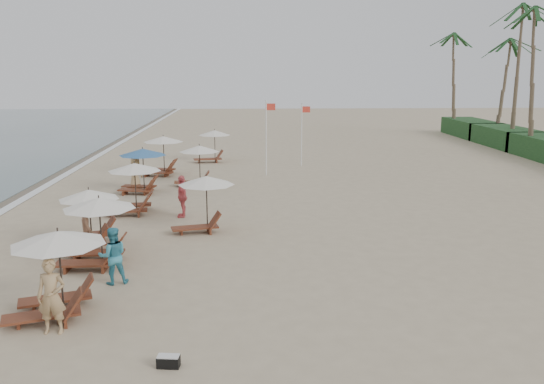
{
  "coord_description": "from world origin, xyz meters",
  "views": [
    {
      "loc": [
        -0.1,
        -17.36,
        6.25
      ],
      "look_at": [
        1.0,
        5.74,
        1.3
      ],
      "focal_mm": 37.33,
      "sensor_mm": 36.0,
      "label": 1
    }
  ],
  "objects_px": {
    "lounger_station_2": "(83,221)",
    "beachgoer_far_a": "(182,196)",
    "inland_station_0": "(202,196)",
    "inland_station_1": "(196,160)",
    "beachgoer_far_b": "(135,173)",
    "flag_pole_near": "(267,134)",
    "lounger_station_0": "(53,271)",
    "beachgoer_near": "(52,296)",
    "beachgoer_mid_a": "(113,256)",
    "beachgoer_mid_b": "(88,225)",
    "lounger_station_4": "(140,168)",
    "duffel_bag": "(168,361)",
    "lounger_station_5": "(160,155)",
    "inland_station_2": "(212,142)",
    "lounger_station_3": "(131,187)",
    "lounger_station_1": "(94,231)"
  },
  "relations": [
    {
      "from": "inland_station_0",
      "to": "inland_station_1",
      "type": "bearing_deg",
      "value": 96.16
    },
    {
      "from": "beachgoer_mid_b",
      "to": "beachgoer_far_a",
      "type": "distance_m",
      "value": 5.04
    },
    {
      "from": "lounger_station_2",
      "to": "lounger_station_5",
      "type": "bearing_deg",
      "value": 87.44
    },
    {
      "from": "lounger_station_5",
      "to": "inland_station_2",
      "type": "height_order",
      "value": "lounger_station_5"
    },
    {
      "from": "lounger_station_0",
      "to": "inland_station_0",
      "type": "distance_m",
      "value": 8.41
    },
    {
      "from": "inland_station_2",
      "to": "beachgoer_near",
      "type": "height_order",
      "value": "inland_station_2"
    },
    {
      "from": "lounger_station_5",
      "to": "beachgoer_near",
      "type": "bearing_deg",
      "value": -88.64
    },
    {
      "from": "beachgoer_mid_a",
      "to": "beachgoer_far_b",
      "type": "height_order",
      "value": "beachgoer_far_b"
    },
    {
      "from": "lounger_station_4",
      "to": "lounger_station_5",
      "type": "height_order",
      "value": "lounger_station_5"
    },
    {
      "from": "lounger_station_2",
      "to": "lounger_station_4",
      "type": "height_order",
      "value": "lounger_station_4"
    },
    {
      "from": "lounger_station_3",
      "to": "beachgoer_mid_b",
      "type": "xyz_separation_m",
      "value": [
        -0.63,
        -4.83,
        -0.41
      ]
    },
    {
      "from": "lounger_station_3",
      "to": "lounger_station_4",
      "type": "distance_m",
      "value": 4.45
    },
    {
      "from": "lounger_station_3",
      "to": "inland_station_0",
      "type": "distance_m",
      "value": 4.66
    },
    {
      "from": "lounger_station_2",
      "to": "duffel_bag",
      "type": "relative_size",
      "value": 5.28
    },
    {
      "from": "inland_station_0",
      "to": "flag_pole_near",
      "type": "distance_m",
      "value": 12.74
    },
    {
      "from": "inland_station_1",
      "to": "beachgoer_far_b",
      "type": "xyz_separation_m",
      "value": [
        -3.23,
        -0.75,
        -0.54
      ]
    },
    {
      "from": "lounger_station_2",
      "to": "inland_station_0",
      "type": "bearing_deg",
      "value": 24.14
    },
    {
      "from": "beachgoer_near",
      "to": "inland_station_1",
      "type": "bearing_deg",
      "value": 83.45
    },
    {
      "from": "lounger_station_2",
      "to": "beachgoer_far_a",
      "type": "distance_m",
      "value": 5.26
    },
    {
      "from": "beachgoer_near",
      "to": "beachgoer_mid_a",
      "type": "xyz_separation_m",
      "value": [
        0.73,
        3.25,
        -0.07
      ]
    },
    {
      "from": "lounger_station_4",
      "to": "duffel_bag",
      "type": "relative_size",
      "value": 5.11
    },
    {
      "from": "beachgoer_mid_a",
      "to": "beachgoer_far_a",
      "type": "bearing_deg",
      "value": -115.35
    },
    {
      "from": "inland_station_0",
      "to": "flag_pole_near",
      "type": "height_order",
      "value": "flag_pole_near"
    },
    {
      "from": "lounger_station_5",
      "to": "inland_station_2",
      "type": "distance_m",
      "value": 5.65
    },
    {
      "from": "lounger_station_2",
      "to": "flag_pole_near",
      "type": "distance_m",
      "value": 15.98
    },
    {
      "from": "beachgoer_far_a",
      "to": "flag_pole_near",
      "type": "xyz_separation_m",
      "value": [
        4.07,
        9.94,
        1.6
      ]
    },
    {
      "from": "lounger_station_2",
      "to": "beachgoer_far_a",
      "type": "height_order",
      "value": "lounger_station_2"
    },
    {
      "from": "lounger_station_0",
      "to": "beachgoer_near",
      "type": "bearing_deg",
      "value": -74.58
    },
    {
      "from": "inland_station_0",
      "to": "beachgoer_mid_b",
      "type": "distance_m",
      "value": 4.42
    },
    {
      "from": "lounger_station_2",
      "to": "beachgoer_mid_a",
      "type": "distance_m",
      "value": 4.11
    },
    {
      "from": "lounger_station_1",
      "to": "inland_station_1",
      "type": "distance_m",
      "value": 13.38
    },
    {
      "from": "lounger_station_4",
      "to": "inland_station_2",
      "type": "bearing_deg",
      "value": 72.53
    },
    {
      "from": "beachgoer_mid_b",
      "to": "lounger_station_2",
      "type": "bearing_deg",
      "value": 122.21
    },
    {
      "from": "lounger_station_1",
      "to": "duffel_bag",
      "type": "relative_size",
      "value": 5.11
    },
    {
      "from": "lounger_station_0",
      "to": "flag_pole_near",
      "type": "height_order",
      "value": "flag_pole_near"
    },
    {
      "from": "lounger_station_5",
      "to": "lounger_station_1",
      "type": "bearing_deg",
      "value": -89.08
    },
    {
      "from": "lounger_station_5",
      "to": "beachgoer_far_a",
      "type": "relative_size",
      "value": 1.47
    },
    {
      "from": "lounger_station_4",
      "to": "beachgoer_mid_a",
      "type": "bearing_deg",
      "value": -83.35
    },
    {
      "from": "lounger_station_3",
      "to": "beachgoer_far_a",
      "type": "height_order",
      "value": "lounger_station_3"
    },
    {
      "from": "lounger_station_0",
      "to": "lounger_station_1",
      "type": "relative_size",
      "value": 1.02
    },
    {
      "from": "inland_station_0",
      "to": "lounger_station_2",
      "type": "bearing_deg",
      "value": -155.86
    },
    {
      "from": "inland_station_1",
      "to": "beachgoer_far_b",
      "type": "distance_m",
      "value": 3.36
    },
    {
      "from": "inland_station_2",
      "to": "beachgoer_far_a",
      "type": "bearing_deg",
      "value": -91.61
    },
    {
      "from": "beachgoer_mid_b",
      "to": "beachgoer_far_b",
      "type": "relative_size",
      "value": 0.88
    },
    {
      "from": "inland_station_2",
      "to": "beachgoer_near",
      "type": "distance_m",
      "value": 26.52
    },
    {
      "from": "lounger_station_4",
      "to": "inland_station_1",
      "type": "xyz_separation_m",
      "value": [
        2.77,
        1.77,
        0.12
      ]
    },
    {
      "from": "beachgoer_mid_a",
      "to": "duffel_bag",
      "type": "height_order",
      "value": "beachgoer_mid_a"
    },
    {
      "from": "lounger_station_2",
      "to": "lounger_station_0",
      "type": "bearing_deg",
      "value": -81.42
    },
    {
      "from": "beachgoer_near",
      "to": "inland_station_0",
      "type": "bearing_deg",
      "value": 70.84
    },
    {
      "from": "lounger_station_5",
      "to": "inland_station_1",
      "type": "xyz_separation_m",
      "value": [
        2.48,
        -3.43,
        0.2
      ]
    }
  ]
}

